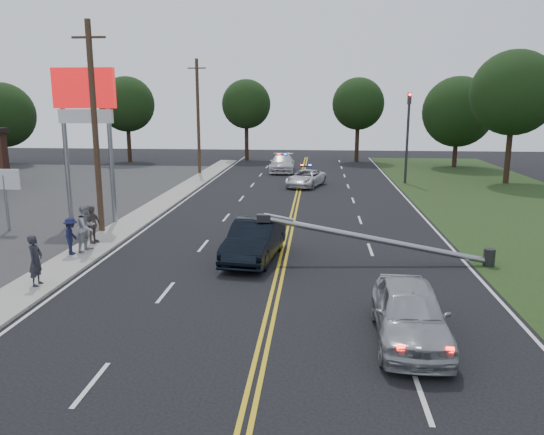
# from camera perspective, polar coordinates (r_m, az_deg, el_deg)

# --- Properties ---
(ground) EXTENTS (120.00, 120.00, 0.00)m
(ground) POSITION_cam_1_polar(r_m,az_deg,el_deg) (14.10, -1.07, -14.15)
(ground) COLOR black
(ground) RESTS_ON ground
(sidewalk) EXTENTS (1.80, 70.00, 0.12)m
(sidewalk) POSITION_cam_1_polar(r_m,az_deg,el_deg) (25.35, -17.85, -2.55)
(sidewalk) COLOR #9E998E
(sidewalk) RESTS_ON ground
(centerline_yellow) EXTENTS (0.36, 80.00, 0.00)m
(centerline_yellow) POSITION_cam_1_polar(r_m,az_deg,el_deg) (23.45, 1.48, -3.25)
(centerline_yellow) COLOR gold
(centerline_yellow) RESTS_ON ground
(pylon_sign) EXTENTS (3.20, 0.35, 8.00)m
(pylon_sign) POSITION_cam_1_polar(r_m,az_deg,el_deg) (29.09, -19.46, 11.02)
(pylon_sign) COLOR gray
(pylon_sign) RESTS_ON ground
(small_sign) EXTENTS (1.60, 0.14, 3.10)m
(small_sign) POSITION_cam_1_polar(r_m,az_deg,el_deg) (29.23, -26.82, 3.18)
(small_sign) COLOR gray
(small_sign) RESTS_ON ground
(traffic_signal) EXTENTS (0.28, 0.41, 7.05)m
(traffic_signal) POSITION_cam_1_polar(r_m,az_deg,el_deg) (43.17, 14.40, 9.11)
(traffic_signal) COLOR #2D2D30
(traffic_signal) RESTS_ON ground
(fallen_streetlight) EXTENTS (9.36, 0.44, 1.91)m
(fallen_streetlight) POSITION_cam_1_polar(r_m,az_deg,el_deg) (21.44, 12.42, -2.51)
(fallen_streetlight) COLOR #2D2D30
(fallen_streetlight) RESTS_ON ground
(utility_pole_mid) EXTENTS (1.60, 0.28, 10.00)m
(utility_pole_mid) POSITION_cam_1_polar(r_m,az_deg,el_deg) (26.76, -18.51, 9.07)
(utility_pole_mid) COLOR #382619
(utility_pole_mid) RESTS_ON ground
(utility_pole_far) EXTENTS (1.60, 0.28, 10.00)m
(utility_pole_far) POSITION_cam_1_polar(r_m,az_deg,el_deg) (47.76, -7.95, 10.69)
(utility_pole_far) COLOR #382619
(utility_pole_far) RESTS_ON ground
(tree_4) EXTENTS (6.55, 6.55, 8.34)m
(tree_4) POSITION_cam_1_polar(r_m,az_deg,el_deg) (61.36, -27.05, 9.78)
(tree_4) COLOR black
(tree_4) RESTS_ON ground
(tree_5) EXTENTS (5.82, 5.82, 9.05)m
(tree_5) POSITION_cam_1_polar(r_m,az_deg,el_deg) (59.68, -15.35, 11.66)
(tree_5) COLOR black
(tree_5) RESTS_ON ground
(tree_6) EXTENTS (5.35, 5.35, 8.82)m
(tree_6) POSITION_cam_1_polar(r_m,az_deg,el_deg) (59.43, -2.79, 12.08)
(tree_6) COLOR black
(tree_6) RESTS_ON ground
(tree_7) EXTENTS (5.53, 5.53, 8.95)m
(tree_7) POSITION_cam_1_polar(r_m,az_deg,el_deg) (58.55, 9.27, 11.97)
(tree_7) COLOR black
(tree_7) RESTS_ON ground
(tree_8) EXTENTS (6.83, 6.83, 8.83)m
(tree_8) POSITION_cam_1_polar(r_m,az_deg,el_deg) (55.72, 19.37, 10.67)
(tree_8) COLOR black
(tree_8) RESTS_ON ground
(tree_9) EXTENTS (6.52, 6.52, 10.28)m
(tree_9) POSITION_cam_1_polar(r_m,az_deg,el_deg) (45.81, 24.58, 12.08)
(tree_9) COLOR black
(tree_9) RESTS_ON ground
(crashed_sedan) EXTENTS (2.29, 5.09, 1.62)m
(crashed_sedan) POSITION_cam_1_polar(r_m,az_deg,el_deg) (21.56, -1.92, -2.43)
(crashed_sedan) COLOR black
(crashed_sedan) RESTS_ON ground
(waiting_sedan) EXTENTS (2.03, 4.70, 1.58)m
(waiting_sedan) POSITION_cam_1_polar(r_m,az_deg,el_deg) (14.81, 14.62, -9.89)
(waiting_sedan) COLOR #A2A6AA
(waiting_sedan) RESTS_ON ground
(emergency_a) EXTENTS (3.39, 4.95, 1.26)m
(emergency_a) POSITION_cam_1_polar(r_m,az_deg,el_deg) (40.68, 3.66, 4.24)
(emergency_a) COLOR silver
(emergency_a) RESTS_ON ground
(emergency_b) EXTENTS (2.35, 5.50, 1.58)m
(emergency_b) POSITION_cam_1_polar(r_m,az_deg,el_deg) (49.31, 1.10, 5.85)
(emergency_b) COLOR silver
(emergency_b) RESTS_ON ground
(bystander_a) EXTENTS (0.44, 0.65, 1.77)m
(bystander_a) POSITION_cam_1_polar(r_m,az_deg,el_deg) (19.86, -24.08, -4.23)
(bystander_a) COLOR #25262C
(bystander_a) RESTS_ON sidewalk
(bystander_b) EXTENTS (0.94, 1.11, 2.00)m
(bystander_b) POSITION_cam_1_polar(r_m,az_deg,el_deg) (23.66, -19.31, -1.03)
(bystander_b) COLOR #A0A0A4
(bystander_b) RESTS_ON sidewalk
(bystander_c) EXTENTS (0.75, 1.09, 1.56)m
(bystander_c) POSITION_cam_1_polar(r_m,az_deg,el_deg) (23.34, -20.79, -1.88)
(bystander_c) COLOR #181A3C
(bystander_c) RESTS_ON sidewalk
(bystander_d) EXTENTS (0.68, 1.06, 1.68)m
(bystander_d) POSITION_cam_1_polar(r_m,az_deg,el_deg) (24.93, -18.78, -0.72)
(bystander_d) COLOR #63554F
(bystander_d) RESTS_ON sidewalk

